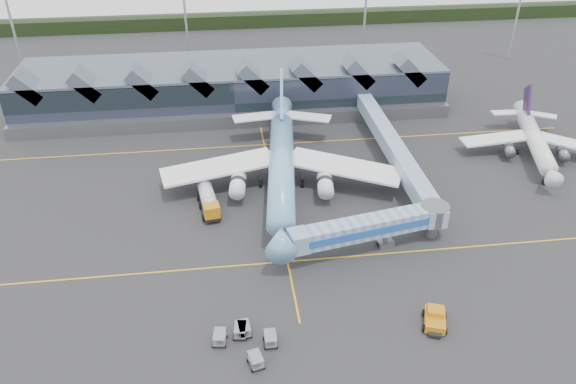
{
  "coord_description": "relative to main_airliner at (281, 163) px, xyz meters",
  "views": [
    {
      "loc": [
        -7.71,
        -68.84,
        49.77
      ],
      "look_at": [
        1.38,
        2.29,
        5.0
      ],
      "focal_mm": 35.0,
      "sensor_mm": 36.0,
      "label": 1
    }
  ],
  "objects": [
    {
      "name": "tree_line_far",
      "position": [
        -1.57,
        97.56,
        -2.46
      ],
      "size": [
        260.0,
        4.0,
        4.0
      ],
      "primitive_type": "cube",
      "color": "black",
      "rests_on": "ground"
    },
    {
      "name": "baggage_carts",
      "position": [
        -8.27,
        -34.87,
        -3.61
      ],
      "size": [
        7.48,
        7.22,
        1.5
      ],
      "rotation": [
        0.0,
        0.0,
        0.0
      ],
      "color": "gray",
      "rests_on": "ground"
    },
    {
      "name": "jet_bridge",
      "position": [
        11.89,
        -18.73,
        -0.69
      ],
      "size": [
        24.13,
        7.84,
        5.45
      ],
      "rotation": [
        0.0,
        0.0,
        0.19
      ],
      "color": "#6C87B4",
      "rests_on": "ground"
    },
    {
      "name": "terminal",
      "position": [
        -6.64,
        34.91,
        0.42
      ],
      "size": [
        90.0,
        22.25,
        12.52
      ],
      "color": "black",
      "rests_on": "ground"
    },
    {
      "name": "regional_jet",
      "position": [
        47.79,
        5.3,
        -1.24
      ],
      "size": [
        25.99,
        29.03,
        10.14
      ],
      "rotation": [
        0.0,
        0.0,
        -0.29
      ],
      "color": "white",
      "rests_on": "ground"
    },
    {
      "name": "fuel_truck",
      "position": [
        -12.41,
        -5.41,
        -2.62
      ],
      "size": [
        3.88,
        9.86,
        3.28
      ],
      "rotation": [
        0.0,
        0.0,
        0.15
      ],
      "color": "black",
      "rests_on": "ground"
    },
    {
      "name": "light_masts",
      "position": [
        19.43,
        50.36,
        8.03
      ],
      "size": [
        132.4,
        42.56,
        22.45
      ],
      "color": "#979A9F",
      "rests_on": "ground"
    },
    {
      "name": "ground",
      "position": [
        -1.57,
        -12.44,
        -4.46
      ],
      "size": [
        260.0,
        260.0,
        0.0
      ],
      "primitive_type": "plane",
      "color": "#272729",
      "rests_on": "ground"
    },
    {
      "name": "pushback_tug",
      "position": [
        14.61,
        -34.58,
        -3.57
      ],
      "size": [
        3.8,
        4.86,
        1.96
      ],
      "rotation": [
        0.0,
        0.0,
        -0.32
      ],
      "color": "#C07712",
      "rests_on": "ground"
    },
    {
      "name": "taxi_stripes",
      "position": [
        -1.57,
        -2.44,
        -4.45
      ],
      "size": [
        120.0,
        60.0,
        0.01
      ],
      "color": "gold",
      "rests_on": "ground"
    },
    {
      "name": "main_airliner",
      "position": [
        0.0,
        0.0,
        0.0
      ],
      "size": [
        40.77,
        47.21,
        15.16
      ],
      "rotation": [
        0.0,
        0.0,
        -0.12
      ],
      "color": "#6DB4DC",
      "rests_on": "ground"
    }
  ]
}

